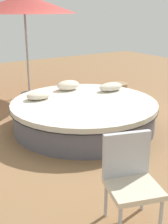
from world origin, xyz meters
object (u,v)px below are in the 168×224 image
Objects in this scene: patio_umbrella at (24,4)px; side_table at (118,92)px; throw_pillow_2 at (39,95)px; patio_chair at (130,174)px; round_bed at (84,114)px; throw_pillow_1 at (68,85)px; throw_pillow_0 at (111,87)px.

patio_umbrella reaches higher than side_table.
patio_chair reaches higher than throw_pillow_2.
patio_chair is at bearing -127.98° from side_table.
patio_umbrella reaches higher than round_bed.
patio_umbrella is (-0.14, 1.79, 1.65)m from throw_pillow_1.
throw_pillow_0 is 3.00m from patio_umbrella.
patio_chair reaches higher than side_table.
round_bed is 0.96m from throw_pillow_1.
throw_pillow_1 is 1.14× the size of side_table.
throw_pillow_2 is 2.41m from side_table.
throw_pillow_0 reaches higher than throw_pillow_2.
throw_pillow_1 is at bearing -174.21° from side_table.
throw_pillow_1 reaches higher than round_bed.
throw_pillow_2 is (-1.54, 0.27, -0.01)m from throw_pillow_0.
round_bed is 6.14× the size of side_table.
throw_pillow_2 is 2.76m from patio_umbrella.
side_table is at bearing -44.75° from patio_umbrella.
throw_pillow_2 is 3.11m from patio_chair.
throw_pillow_0 is at bearing -138.36° from side_table.
round_bed is at bearing -160.38° from throw_pillow_0.
round_bed is 4.94× the size of throw_pillow_0.
round_bed is 2.82× the size of patio_chair.
patio_chair reaches higher than round_bed.
patio_umbrella is (0.69, 2.08, 1.67)m from throw_pillow_2.
side_table is (0.80, 0.71, -0.40)m from throw_pillow_0.
throw_pillow_0 is 1.56m from throw_pillow_2.
patio_umbrella is (-0.85, 2.35, 1.66)m from throw_pillow_0.
throw_pillow_2 is (-0.83, -0.29, -0.02)m from throw_pillow_1.
throw_pillow_2 is (-0.65, 0.59, 0.34)m from round_bed.
patio_umbrella is 3.11m from side_table.
throw_pillow_1 is (0.17, 0.88, 0.36)m from round_bed.
round_bed is at bearing -94.80° from patio_chair.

